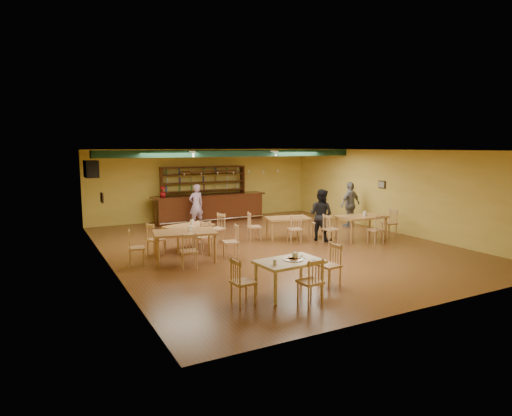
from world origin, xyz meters
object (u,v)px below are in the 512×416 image
dining_table_b (287,228)px  patron_bar (196,205)px  dining_table_a (189,237)px  dining_table_c (185,246)px  near_table (289,277)px  bar_counter (210,208)px  dining_table_d (361,228)px  patron_right_a (321,215)px

dining_table_b → patron_bar: (-1.98, 3.57, 0.47)m
dining_table_a → patron_bar: size_ratio=0.86×
dining_table_b → dining_table_c: 4.24m
patron_bar → dining_table_a: bearing=58.5°
dining_table_a → near_table: bearing=-101.9°
dining_table_a → patron_bar: patron_bar is taller
bar_counter → dining_table_b: bar_counter is taller
dining_table_a → dining_table_d: size_ratio=0.89×
bar_counter → near_table: size_ratio=3.53×
patron_right_a → dining_table_c: bearing=70.3°
near_table → dining_table_c: bearing=102.4°
patron_bar → bar_counter: bearing=-144.9°
dining_table_c → patron_bar: bearing=77.8°
patron_bar → patron_right_a: (2.78, -4.37, 0.03)m
dining_table_d → patron_bar: 6.37m
dining_table_b → patron_right_a: patron_right_a is taller
dining_table_c → patron_right_a: patron_right_a is taller
bar_counter → dining_table_c: bearing=-117.8°
dining_table_b → dining_table_d: 2.48m
bar_counter → patron_right_a: 5.54m
dining_table_c → dining_table_a: bearing=78.7°
dining_table_d → near_table: (-5.08, -3.53, -0.03)m
bar_counter → dining_table_d: bearing=-60.7°
dining_table_a → dining_table_c: dining_table_c is taller
patron_right_a → dining_table_d: bearing=-135.9°
patron_right_a → dining_table_a: bearing=52.1°
dining_table_d → dining_table_b: bearing=149.9°
dining_table_d → dining_table_c: bearing=-179.0°
bar_counter → dining_table_c: (-2.97, -5.64, -0.15)m
dining_table_b → dining_table_d: size_ratio=0.90×
bar_counter → dining_table_b: bearing=-76.1°
dining_table_b → patron_bar: size_ratio=0.87×
dining_table_c → dining_table_d: dining_table_c is taller
dining_table_c → near_table: 3.75m
dining_table_a → patron_bar: bearing=48.6°
near_table → patron_right_a: size_ratio=0.80×
dining_table_d → near_table: bearing=-143.6°
bar_counter → near_table: bar_counter is taller
near_table → patron_right_a: patron_right_a is taller
dining_table_a → dining_table_b: 3.47m
dining_table_c → near_table: bearing=-62.0°
dining_table_b → dining_table_c: size_ratio=0.87×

